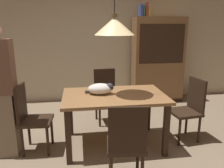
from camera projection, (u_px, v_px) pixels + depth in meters
ground at (120, 161)px, 2.88m from camera, size 10.00×10.00×0.00m
back_wall at (99, 36)px, 5.06m from camera, size 6.40×0.10×2.90m
dining_table at (114, 102)px, 3.14m from camera, size 1.40×0.90×0.75m
chair_far_back at (106, 93)px, 4.02m from camera, size 0.44×0.44×0.93m
chair_near_front at (126, 142)px, 2.33m from camera, size 0.44×0.44×0.93m
chair_left_side at (30, 115)px, 3.02m from camera, size 0.42×0.42×0.93m
chair_right_side at (189, 107)px, 3.35m from camera, size 0.44×0.44×0.93m
cat_sleeping at (101, 89)px, 3.13m from camera, size 0.39×0.25×0.16m
pendant_lamp at (114, 26)px, 2.89m from camera, size 0.52×0.52×1.30m
hutch_bookcase at (157, 62)px, 5.06m from camera, size 1.12×0.45×1.85m
book_blue_wide at (141, 11)px, 4.73m from camera, size 0.06×0.24×0.24m
book_green_slim at (143, 10)px, 4.74m from camera, size 0.03×0.20×0.26m
book_red_tall at (146, 10)px, 4.74m from camera, size 0.04×0.22×0.28m
book_yellow_short at (148, 12)px, 4.76m from camera, size 0.04×0.20×0.18m
person_standing at (1, 92)px, 2.82m from camera, size 0.36×0.22×1.71m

